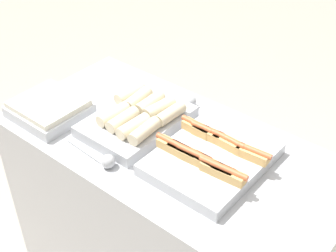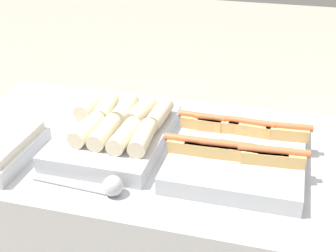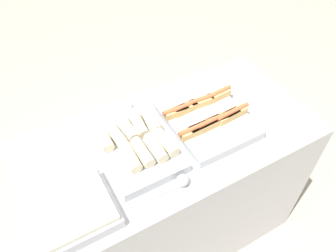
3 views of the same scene
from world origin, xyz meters
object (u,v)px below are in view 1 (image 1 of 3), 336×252
object	(u,v)px
tray_wraps	(138,118)
serving_spoon_far	(188,101)
tray_hotdogs	(211,157)
tray_side_front	(49,109)
serving_spoon_near	(105,160)

from	to	relation	value
tray_wraps	serving_spoon_far	bearing A→B (deg)	75.63
tray_hotdogs	serving_spoon_far	size ratio (longest dim) A/B	1.87
serving_spoon_far	tray_side_front	bearing A→B (deg)	-133.27
tray_wraps	tray_side_front	world-z (taller)	tray_wraps
tray_wraps	serving_spoon_near	bearing A→B (deg)	-74.57
tray_wraps	serving_spoon_near	xyz separation A→B (m)	(0.07, -0.26, -0.02)
tray_wraps	serving_spoon_near	size ratio (longest dim) A/B	1.68
tray_hotdogs	serving_spoon_near	xyz separation A→B (m)	(-0.30, -0.26, -0.01)
tray_side_front	serving_spoon_near	xyz separation A→B (m)	(0.42, -0.08, -0.01)
serving_spoon_near	tray_side_front	bearing A→B (deg)	169.62
tray_hotdogs	serving_spoon_near	bearing A→B (deg)	-139.86
tray_hotdogs	serving_spoon_far	xyz separation A→B (m)	(-0.31, 0.26, -0.01)
tray_wraps	serving_spoon_near	distance (m)	0.27
tray_side_front	serving_spoon_near	distance (m)	0.43
tray_wraps	tray_side_front	bearing A→B (deg)	-152.12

